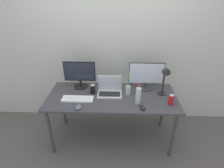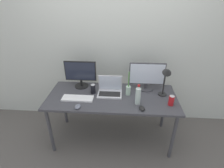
% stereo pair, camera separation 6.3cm
% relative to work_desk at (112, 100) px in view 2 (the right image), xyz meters
% --- Properties ---
extents(ground_plane, '(16.00, 16.00, 0.00)m').
position_rel_work_desk_xyz_m(ground_plane, '(0.00, 0.00, -0.68)').
color(ground_plane, '#5B5651').
extents(wall_back, '(7.00, 0.08, 2.60)m').
position_rel_work_desk_xyz_m(wall_back, '(0.00, 0.59, 0.62)').
color(wall_back, silver).
rests_on(wall_back, ground).
extents(work_desk, '(1.69, 0.71, 0.74)m').
position_rel_work_desk_xyz_m(work_desk, '(0.00, 0.00, 0.00)').
color(work_desk, '#424247').
rests_on(work_desk, ground).
extents(monitor_left, '(0.44, 0.20, 0.38)m').
position_rel_work_desk_xyz_m(monitor_left, '(-0.46, 0.23, 0.27)').
color(monitor_left, black).
rests_on(monitor_left, work_desk).
extents(monitor_center, '(0.48, 0.21, 0.39)m').
position_rel_work_desk_xyz_m(monitor_center, '(0.46, 0.23, 0.26)').
color(monitor_center, '#38383D').
rests_on(monitor_center, work_desk).
extents(laptop_silver, '(0.32, 0.23, 0.24)m').
position_rel_work_desk_xyz_m(laptop_silver, '(-0.03, 0.07, 0.12)').
color(laptop_silver, silver).
rests_on(laptop_silver, work_desk).
extents(keyboard_main, '(0.40, 0.15, 0.02)m').
position_rel_work_desk_xyz_m(keyboard_main, '(-0.43, -0.10, 0.07)').
color(keyboard_main, white).
rests_on(keyboard_main, work_desk).
extents(mouse_by_keyboard, '(0.07, 0.10, 0.03)m').
position_rel_work_desk_xyz_m(mouse_by_keyboard, '(-0.39, -0.29, 0.08)').
color(mouse_by_keyboard, slate).
rests_on(mouse_by_keyboard, work_desk).
extents(mouse_by_laptop, '(0.09, 0.12, 0.03)m').
position_rel_work_desk_xyz_m(mouse_by_laptop, '(0.37, -0.26, 0.08)').
color(mouse_by_laptop, black).
rests_on(mouse_by_laptop, work_desk).
extents(water_bottle, '(0.06, 0.06, 0.26)m').
position_rel_work_desk_xyz_m(water_bottle, '(0.32, -0.15, 0.18)').
color(water_bottle, silver).
rests_on(water_bottle, work_desk).
extents(soda_can_near_keyboard, '(0.07, 0.07, 0.13)m').
position_rel_work_desk_xyz_m(soda_can_near_keyboard, '(-0.26, 0.06, 0.13)').
color(soda_can_near_keyboard, black).
rests_on(soda_can_near_keyboard, work_desk).
extents(soda_can_by_laptop, '(0.07, 0.07, 0.13)m').
position_rel_work_desk_xyz_m(soda_can_by_laptop, '(0.73, -0.15, 0.13)').
color(soda_can_by_laptop, red).
rests_on(soda_can_by_laptop, work_desk).
extents(bamboo_vase, '(0.06, 0.06, 0.33)m').
position_rel_work_desk_xyz_m(bamboo_vase, '(0.21, 0.05, 0.14)').
color(bamboo_vase, '#B2D1B7').
rests_on(bamboo_vase, work_desk).
extents(desk_lamp, '(0.11, 0.18, 0.42)m').
position_rel_work_desk_xyz_m(desk_lamp, '(0.67, 0.03, 0.35)').
color(desk_lamp, black).
rests_on(desk_lamp, work_desk).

